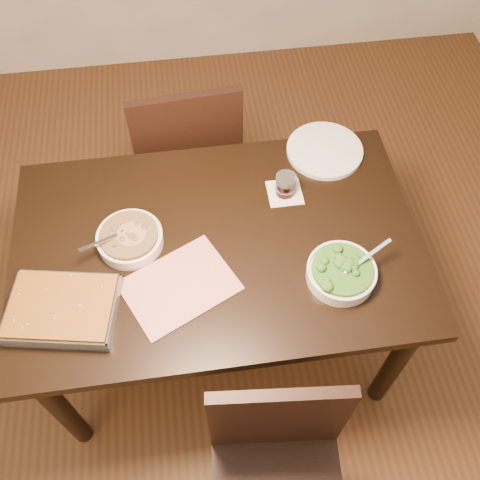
# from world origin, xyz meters

# --- Properties ---
(ground) EXTENTS (4.00, 4.00, 0.00)m
(ground) POSITION_xyz_m (0.00, 0.00, 0.00)
(ground) COLOR #4A2915
(ground) RESTS_ON ground
(table) EXTENTS (1.40, 0.90, 0.75)m
(table) POSITION_xyz_m (0.00, 0.00, 0.65)
(table) COLOR black
(table) RESTS_ON ground
(magazine_a) EXTENTS (0.42, 0.38, 0.01)m
(magazine_a) POSITION_xyz_m (-0.14, -0.16, 0.75)
(magazine_a) COLOR #B93438
(magazine_a) RESTS_ON table
(coaster) EXTENTS (0.12, 0.12, 0.00)m
(coaster) POSITION_xyz_m (0.27, 0.18, 0.75)
(coaster) COLOR white
(coaster) RESTS_ON table
(stew_bowl) EXTENTS (0.23, 0.23, 0.09)m
(stew_bowl) POSITION_xyz_m (-0.29, 0.04, 0.78)
(stew_bowl) COLOR white
(stew_bowl) RESTS_ON table
(broccoli_bowl) EXTENTS (0.25, 0.23, 0.09)m
(broccoli_bowl) POSITION_xyz_m (0.39, -0.19, 0.78)
(broccoli_bowl) COLOR white
(broccoli_bowl) RESTS_ON table
(baking_dish) EXTENTS (0.37, 0.30, 0.06)m
(baking_dish) POSITION_xyz_m (-0.51, -0.20, 0.78)
(baking_dish) COLOR silver
(baking_dish) RESTS_ON table
(wine_tumbler) EXTENTS (0.08, 0.08, 0.09)m
(wine_tumbler) POSITION_xyz_m (0.27, 0.18, 0.80)
(wine_tumbler) COLOR black
(wine_tumbler) RESTS_ON coaster
(dinner_plate) EXTENTS (0.29, 0.29, 0.02)m
(dinner_plate) POSITION_xyz_m (0.46, 0.36, 0.76)
(dinner_plate) COLOR white
(dinner_plate) RESTS_ON table
(chair_near) EXTENTS (0.45, 0.45, 0.88)m
(chair_near) POSITION_xyz_m (0.10, -0.70, 0.49)
(chair_near) COLOR black
(chair_near) RESTS_ON ground
(chair_far) EXTENTS (0.47, 0.47, 0.94)m
(chair_far) POSITION_xyz_m (-0.06, 0.65, 0.53)
(chair_far) COLOR black
(chair_far) RESTS_ON ground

